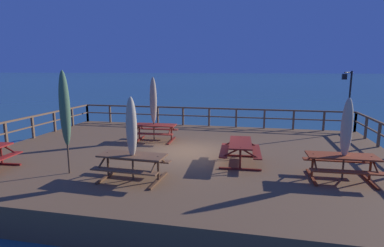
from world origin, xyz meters
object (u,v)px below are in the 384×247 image
object	(u,v)px
picnic_table_back_left	(240,148)
patio_umbrella_tall_back_left	(347,128)
picnic_table_mid_right	(341,162)
patio_umbrella_short_mid	(65,109)
picnic_table_front_right	(155,129)
patio_umbrella_tall_back_right	(153,101)
picnic_table_front_left	(132,161)
lamp_post_hooked	(348,93)
patio_umbrella_tall_front	(131,128)

from	to	relation	value
picnic_table_back_left	patio_umbrella_tall_back_left	bearing A→B (deg)	-18.59
picnic_table_mid_right	patio_umbrella_short_mid	size ratio (longest dim) A/B	0.62
picnic_table_front_right	patio_umbrella_short_mid	bearing A→B (deg)	-104.45
picnic_table_mid_right	patio_umbrella_tall_back_right	bearing A→B (deg)	152.63
picnic_table_front_left	lamp_post_hooked	xyz separation A→B (m)	(8.05, 8.32, 1.55)
picnic_table_front_left	patio_umbrella_tall_back_right	size ratio (longest dim) A/B	0.70
picnic_table_back_left	patio_umbrella_tall_back_left	distance (m)	3.43
patio_umbrella_short_mid	patio_umbrella_tall_back_right	size ratio (longest dim) A/B	1.11
patio_umbrella_tall_back_right	patio_umbrella_tall_back_left	world-z (taller)	patio_umbrella_tall_back_right
picnic_table_front_left	patio_umbrella_tall_back_left	distance (m)	6.40
picnic_table_mid_right	lamp_post_hooked	distance (m)	7.51
lamp_post_hooked	picnic_table_front_right	bearing A→B (deg)	-159.15
picnic_table_front_left	lamp_post_hooked	world-z (taller)	lamp_post_hooked
picnic_table_back_left	patio_umbrella_short_mid	xyz separation A→B (m)	(-5.29, -2.23, 1.51)
picnic_table_front_left	patio_umbrella_short_mid	xyz separation A→B (m)	(-2.20, 0.07, 1.51)
lamp_post_hooked	patio_umbrella_tall_front	bearing A→B (deg)	-133.84
picnic_table_front_left	patio_umbrella_tall_back_right	bearing A→B (deg)	101.82
patio_umbrella_short_mid	picnic_table_front_right	bearing A→B (deg)	75.55
picnic_table_front_left	lamp_post_hooked	bearing A→B (deg)	45.94
patio_umbrella_tall_front	patio_umbrella_tall_back_left	xyz separation A→B (m)	(6.17, 1.29, -0.02)
picnic_table_back_left	patio_umbrella_short_mid	distance (m)	5.94
picnic_table_front_left	patio_umbrella_short_mid	bearing A→B (deg)	178.29
picnic_table_mid_right	patio_umbrella_tall_back_right	xyz separation A→B (m)	(-7.17, 3.71, 1.31)
picnic_table_front_right	lamp_post_hooked	size ratio (longest dim) A/B	0.62
lamp_post_hooked	patio_umbrella_short_mid	bearing A→B (deg)	-141.16
picnic_table_front_right	lamp_post_hooked	distance (m)	9.77
picnic_table_front_left	picnic_table_back_left	size ratio (longest dim) A/B	1.03
patio_umbrella_tall_front	patio_umbrella_short_mid	bearing A→B (deg)	177.37
patio_umbrella_tall_front	picnic_table_mid_right	bearing A→B (deg)	11.76
patio_umbrella_tall_back_left	picnic_table_front_right	bearing A→B (deg)	153.03
lamp_post_hooked	picnic_table_back_left	bearing A→B (deg)	-129.46
lamp_post_hooked	patio_umbrella_tall_back_right	bearing A→B (deg)	-159.61
patio_umbrella_tall_front	patio_umbrella_tall_back_right	world-z (taller)	patio_umbrella_tall_back_right
picnic_table_back_left	picnic_table_front_right	bearing A→B (deg)	147.34
patio_umbrella_tall_front	patio_umbrella_short_mid	distance (m)	2.28
picnic_table_back_left	patio_umbrella_tall_back_right	bearing A→B (deg)	147.31
patio_umbrella_short_mid	patio_umbrella_tall_back_left	bearing A→B (deg)	8.04
patio_umbrella_short_mid	picnic_table_front_left	bearing A→B (deg)	-1.71
picnic_table_mid_right	picnic_table_front_right	bearing A→B (deg)	152.71
picnic_table_mid_right	patio_umbrella_tall_front	size ratio (longest dim) A/B	0.81
patio_umbrella_tall_back_left	lamp_post_hooked	size ratio (longest dim) A/B	0.78
patio_umbrella_tall_back_left	lamp_post_hooked	xyz separation A→B (m)	(1.86, 7.07, 0.53)
picnic_table_front_right	picnic_table_back_left	bearing A→B (deg)	-32.66
picnic_table_front_right	patio_umbrella_tall_back_left	world-z (taller)	patio_umbrella_tall_back_left
picnic_table_back_left	patio_umbrella_tall_front	size ratio (longest dim) A/B	0.80
patio_umbrella_tall_back_left	lamp_post_hooked	bearing A→B (deg)	75.29
picnic_table_front_right	patio_umbrella_tall_front	world-z (taller)	patio_umbrella_tall_front
patio_umbrella_tall_front	lamp_post_hooked	world-z (taller)	lamp_post_hooked
picnic_table_front_right	picnic_table_mid_right	size ratio (longest dim) A/B	0.97
picnic_table_mid_right	patio_umbrella_tall_back_left	distance (m)	1.02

